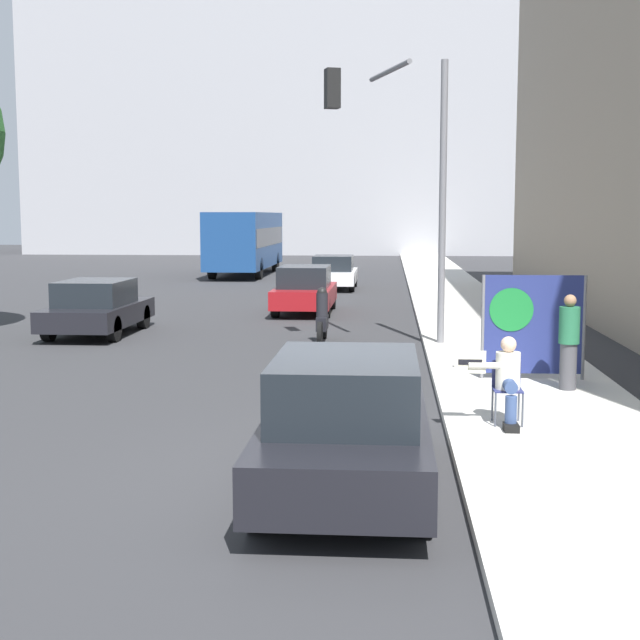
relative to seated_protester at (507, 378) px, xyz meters
The scene contains 13 objects.
ground_plane 3.35m from the seated_protester, 133.47° to the right, with size 160.00×160.00×0.00m, color #303033.
sidewalk_curb 12.68m from the seated_protester, 86.63° to the left, with size 3.16×90.00×0.13m, color beige.
building_backdrop_far 62.38m from the seated_protester, 93.96° to the left, with size 52.00×12.00×24.25m.
seated_protester is the anchor object (origin of this frame).
jogger_on_sidewalk 2.98m from the seated_protester, 62.87° to the left, with size 0.34×0.34×1.60m.
protest_banner 3.71m from the seated_protester, 75.98° to the left, with size 1.83×0.06×1.86m.
traffic_light_pole 8.66m from the seated_protester, 99.62° to the left, with size 2.71×2.48×6.33m.
parked_car_curbside 3.49m from the seated_protester, 126.90° to the right, with size 1.77×4.29×1.52m.
car_on_road_nearest 13.25m from the seated_protester, 133.05° to the left, with size 1.83×4.19×1.40m.
car_on_road_midblock 15.72m from the seated_protester, 105.71° to the left, with size 1.75×4.20×1.48m.
car_on_road_distant 24.52m from the seated_protester, 99.23° to the left, with size 1.83×4.12×1.40m.
city_bus_on_road 33.98m from the seated_protester, 105.29° to the left, with size 2.56×10.09×3.18m.
motorcycle_on_road 9.26m from the seated_protester, 110.39° to the left, with size 0.28×2.09×1.33m.
Camera 1 is at (0.60, -9.95, 3.03)m, focal length 50.00 mm.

